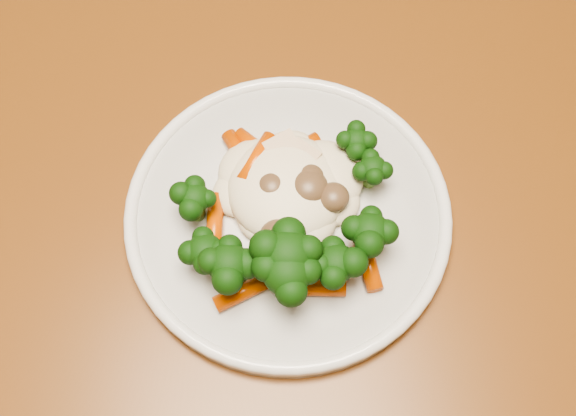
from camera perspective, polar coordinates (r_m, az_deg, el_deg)
The scene contains 3 objects.
dining_table at distance 0.64m, azimuth 7.87°, elevation -9.45°, with size 1.09×0.73×0.75m.
plate at distance 0.54m, azimuth 0.00°, elevation -0.62°, with size 0.24×0.24×0.01m, color white.
meal at distance 0.51m, azimuth 0.02°, elevation -1.15°, with size 0.17×0.16×0.05m.
Camera 1 is at (0.22, -0.02, 1.25)m, focal length 45.00 mm.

